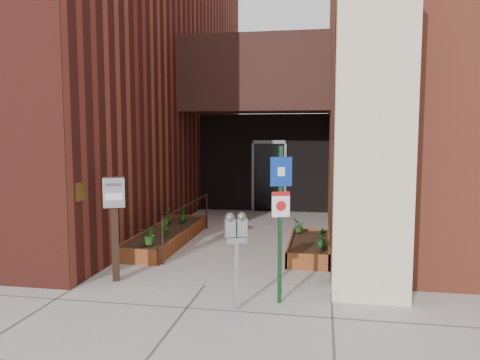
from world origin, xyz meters
The scene contains 15 objects.
ground centered at (0.00, 0.00, 0.00)m, with size 80.00×80.00×0.00m, color #9E9991.
architecture centered at (-0.18, 6.89, 4.98)m, with size 20.00×14.60×10.00m.
planter_left centered at (-1.55, 2.70, 0.13)m, with size 0.90×3.60×0.30m.
planter_right centered at (1.60, 2.20, 0.13)m, with size 0.80×2.20×0.30m.
handrail centered at (-1.05, 2.65, 0.75)m, with size 0.04×3.34×0.90m.
parking_meter centered at (0.69, -0.92, 1.06)m, with size 0.31×0.22×1.37m.
sign_post centered at (1.26, -0.56, 1.39)m, with size 0.30×0.12×2.26m.
payment_dropbox centered at (-1.50, -0.02, 1.24)m, with size 0.41×0.37×1.72m.
shrub_left_a centered at (-1.40, 1.28, 0.51)m, with size 0.37×0.37×0.41m, color #225016.
shrub_left_b centered at (-1.39, 2.11, 0.47)m, with size 0.19×0.19×0.34m, color #245C1A.
shrub_left_c centered at (-1.46, 3.59, 0.47)m, with size 0.19×0.19×0.33m, color #1B5C1A.
shrub_left_d centered at (-1.73, 3.31, 0.50)m, with size 0.21×0.21×0.40m, color #235016.
shrub_right_a centered at (1.85, 1.60, 0.45)m, with size 0.17×0.17×0.30m, color #185419.
shrub_right_b centered at (1.85, 1.65, 0.48)m, with size 0.19×0.19×0.37m, color #1B5618.
shrub_right_c centered at (1.35, 2.89, 0.45)m, with size 0.27×0.27×0.30m, color #1C5217.
Camera 1 is at (1.84, -7.07, 2.45)m, focal length 35.00 mm.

